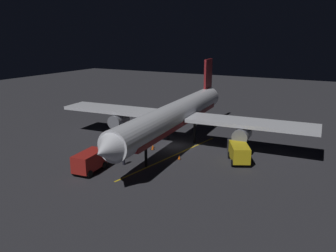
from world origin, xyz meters
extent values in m
cube|color=#2D2D32|center=(0.00, 0.00, -0.10)|extent=(180.00, 180.00, 0.20)
cube|color=gold|center=(-1.71, 4.00, 0.00)|extent=(3.81, 20.87, 0.01)
cylinder|color=silver|center=(0.00, 0.00, 4.70)|extent=(5.73, 32.45, 3.54)
cube|color=maroon|center=(0.00, 0.00, 3.73)|extent=(5.22, 27.61, 0.64)
cone|color=silver|center=(-1.17, 17.17, 4.70)|extent=(3.65, 3.06, 3.47)
cone|color=silver|center=(1.20, -17.70, 4.70)|extent=(3.47, 4.46, 3.19)
cube|color=maroon|center=(1.03, -15.11, 9.03)|extent=(0.60, 3.62, 5.12)
cube|color=silver|center=(-10.40, -2.33, 4.17)|extent=(17.81, 5.98, 0.50)
cylinder|color=slate|center=(-9.60, -1.07, 2.77)|extent=(2.31, 3.34, 2.10)
cube|color=silver|center=(10.62, -0.90, 4.17)|extent=(17.81, 5.98, 0.50)
cylinder|color=slate|center=(9.66, 0.24, 2.77)|extent=(2.31, 3.34, 2.10)
cylinder|color=black|center=(-0.60, 8.86, 1.47)|extent=(0.38, 0.38, 2.93)
cylinder|color=black|center=(-1.94, -2.75, 1.47)|extent=(0.38, 0.38, 2.93)
cylinder|color=black|center=(2.30, -2.46, 1.47)|extent=(0.38, 0.38, 2.93)
cube|color=maroon|center=(4.36, 13.45, 1.44)|extent=(2.53, 4.54, 1.97)
cube|color=#38383D|center=(4.67, 10.39, 1.20)|extent=(2.17, 1.99, 1.50)
cylinder|color=black|center=(4.52, 11.93, 0.45)|extent=(2.39, 1.13, 0.90)
cylinder|color=black|center=(4.21, 14.96, 0.45)|extent=(2.39, 1.13, 0.90)
cube|color=gold|center=(-10.24, 2.06, 1.40)|extent=(3.78, 4.78, 1.90)
cube|color=#38383D|center=(-8.90, -0.67, 1.20)|extent=(2.59, 2.50, 1.50)
cylinder|color=black|center=(-9.58, 0.71, 0.45)|extent=(2.47, 1.83, 0.90)
cylinder|color=black|center=(-10.91, 3.41, 0.45)|extent=(2.47, 1.83, 0.90)
cylinder|color=black|center=(2.20, 9.61, 0.42)|extent=(0.32, 0.32, 0.85)
cylinder|color=orange|center=(2.20, 9.61, 1.18)|extent=(0.40, 0.40, 0.65)
sphere|color=tan|center=(2.20, 9.61, 1.62)|extent=(0.24, 0.24, 0.24)
cone|color=#EA590F|center=(-3.06, 4.63, 0.28)|extent=(0.36, 0.36, 0.55)
cube|color=black|center=(-3.06, 4.63, 0.01)|extent=(0.50, 0.50, 0.03)
cone|color=#EA590F|center=(2.36, 2.21, 0.28)|extent=(0.36, 0.36, 0.55)
cube|color=black|center=(2.36, 2.21, 0.01)|extent=(0.50, 0.50, 0.03)
cone|color=#EA590F|center=(6.75, 2.06, 0.28)|extent=(0.36, 0.36, 0.55)
cube|color=black|center=(6.75, 2.06, 0.01)|extent=(0.50, 0.50, 0.03)
cone|color=#EA590F|center=(1.99, 2.92, 0.28)|extent=(0.36, 0.36, 0.55)
cube|color=black|center=(1.99, 2.92, 0.01)|extent=(0.50, 0.50, 0.03)
camera|label=1|loc=(-21.71, 42.64, 15.68)|focal=36.85mm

